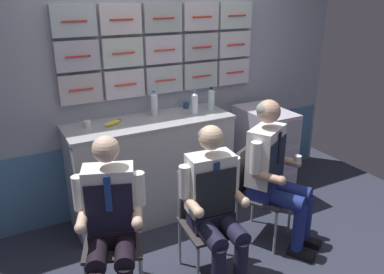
% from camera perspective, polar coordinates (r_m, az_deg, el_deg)
% --- Properties ---
extents(ground, '(4.80, 4.80, 0.04)m').
position_cam_1_polar(ground, '(3.28, 6.41, -19.05)').
color(ground, '#2D3040').
extents(galley_bulkhead, '(4.20, 0.14, 2.15)m').
position_cam_1_polar(galley_bulkhead, '(3.85, -4.56, 5.99)').
color(galley_bulkhead, '#989EAE').
rests_on(galley_bulkhead, ground).
extents(galley_counter, '(1.54, 0.53, 0.97)m').
position_cam_1_polar(galley_counter, '(3.73, -5.92, -4.61)').
color(galley_counter, '#B9BABF').
rests_on(galley_counter, ground).
extents(service_trolley, '(0.40, 0.65, 0.94)m').
position_cam_1_polar(service_trolley, '(4.16, 10.43, -1.87)').
color(service_trolley, black).
rests_on(service_trolley, ground).
extents(folding_chair_left, '(0.51, 0.51, 0.83)m').
position_cam_1_polar(folding_chair_left, '(2.89, -11.49, -12.48)').
color(folding_chair_left, '#A8AAAF').
rests_on(folding_chair_left, ground).
extents(crew_member_left, '(0.52, 0.65, 1.21)m').
position_cam_1_polar(crew_member_left, '(2.68, -11.89, -11.68)').
color(crew_member_left, black).
rests_on(crew_member_left, ground).
extents(folding_chair_right, '(0.44, 0.44, 0.83)m').
position_cam_1_polar(folding_chair_right, '(3.01, 1.96, -10.59)').
color(folding_chair_right, '#A8AAAF').
rests_on(folding_chair_right, ground).
extents(crew_member_right, '(0.47, 0.61, 1.21)m').
position_cam_1_polar(crew_member_right, '(2.81, 3.40, -9.57)').
color(crew_member_right, black).
rests_on(crew_member_right, ground).
extents(folding_chair_by_counter, '(0.54, 0.54, 0.83)m').
position_cam_1_polar(folding_chair_by_counter, '(3.43, 9.22, -6.70)').
color(folding_chair_by_counter, '#A8AAAF').
rests_on(folding_chair_by_counter, ground).
extents(crew_member_by_counter, '(0.60, 0.69, 1.26)m').
position_cam_1_polar(crew_member_by_counter, '(3.30, 11.94, -4.43)').
color(crew_member_by_counter, black).
rests_on(crew_member_by_counter, ground).
extents(water_bottle_clear, '(0.06, 0.06, 0.23)m').
position_cam_1_polar(water_bottle_clear, '(3.67, 0.40, 4.97)').
color(water_bottle_clear, silver).
rests_on(water_bottle_clear, galley_counter).
extents(water_bottle_blue_cap, '(0.07, 0.07, 0.22)m').
position_cam_1_polar(water_bottle_blue_cap, '(3.82, 2.84, 5.57)').
color(water_bottle_blue_cap, silver).
rests_on(water_bottle_blue_cap, galley_counter).
extents(sparkling_bottle_green, '(0.07, 0.07, 0.24)m').
position_cam_1_polar(sparkling_bottle_green, '(3.65, -5.56, 4.85)').
color(sparkling_bottle_green, silver).
rests_on(sparkling_bottle_green, galley_counter).
extents(coffee_cup_white, '(0.06, 0.06, 0.06)m').
position_cam_1_polar(coffee_cup_white, '(3.44, -15.09, 1.86)').
color(coffee_cup_white, white).
rests_on(coffee_cup_white, galley_counter).
extents(paper_cup_tan, '(0.06, 0.06, 0.06)m').
position_cam_1_polar(paper_cup_tan, '(3.88, -0.88, 4.70)').
color(paper_cup_tan, navy).
rests_on(paper_cup_tan, galley_counter).
extents(snack_banana, '(0.17, 0.10, 0.04)m').
position_cam_1_polar(snack_banana, '(3.45, -11.55, 2.03)').
color(snack_banana, yellow).
rests_on(snack_banana, galley_counter).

